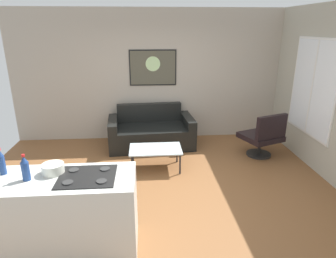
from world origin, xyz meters
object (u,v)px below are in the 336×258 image
at_px(coffee_table, 155,150).
at_px(wall_painting, 153,68).
at_px(couch, 151,133).
at_px(armchair, 263,136).
at_px(soda_bottle, 2,162).
at_px(mixing_bowl, 53,169).
at_px(soda_bottle_2, 25,169).

xyz_separation_m(coffee_table, wall_painting, (0.02, 1.62, 1.23)).
distance_m(couch, armchair, 2.28).
xyz_separation_m(coffee_table, soda_bottle, (-1.72, -1.80, 0.68)).
bearing_deg(coffee_table, couch, 92.62).
bearing_deg(mixing_bowl, soda_bottle, 177.14).
distance_m(soda_bottle, wall_painting, 3.87).
xyz_separation_m(soda_bottle, wall_painting, (1.74, 3.41, 0.55)).
distance_m(armchair, wall_painting, 2.68).
relative_size(couch, soda_bottle_2, 6.26).
bearing_deg(armchair, soda_bottle, -150.50).
bearing_deg(soda_bottle_2, wall_painting, 68.08).
distance_m(soda_bottle_2, wall_painting, 3.89).
relative_size(mixing_bowl, wall_painting, 0.24).
relative_size(coffee_table, mixing_bowl, 3.79).
relative_size(soda_bottle, wall_painting, 0.30).
bearing_deg(couch, soda_bottle, -119.65).
distance_m(armchair, soda_bottle, 4.42).
bearing_deg(wall_painting, mixing_bowl, -109.29).
xyz_separation_m(soda_bottle, mixing_bowl, (0.54, -0.03, -0.08)).
height_order(couch, coffee_table, couch).
distance_m(armchair, mixing_bowl, 3.97).
distance_m(armchair, soda_bottle_2, 4.24).
bearing_deg(soda_bottle_2, couch, 66.17).
distance_m(coffee_table, soda_bottle, 2.58).
height_order(soda_bottle_2, mixing_bowl, soda_bottle_2).
height_order(couch, soda_bottle_2, soda_bottle_2).
bearing_deg(soda_bottle, wall_painting, 62.99).
bearing_deg(mixing_bowl, couch, 69.08).
relative_size(soda_bottle_2, wall_painting, 0.29).
bearing_deg(wall_painting, couch, -98.79).
xyz_separation_m(soda_bottle_2, wall_painting, (1.44, 3.57, 0.56)).
height_order(soda_bottle, wall_painting, wall_painting).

